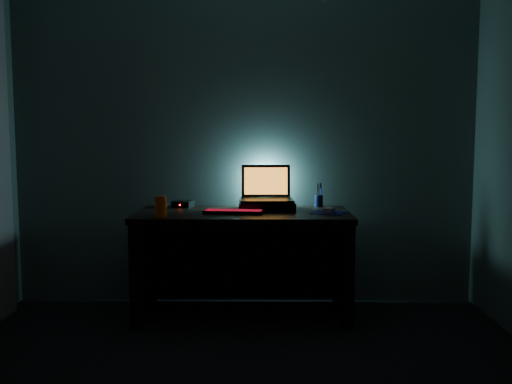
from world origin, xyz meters
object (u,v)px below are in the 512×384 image
(laptop, at_px, (266,192))
(keyboard, at_px, (233,212))
(pen_cup, at_px, (319,201))
(router, at_px, (183,204))
(mouse, at_px, (329,210))
(juice_glass, at_px, (161,206))

(laptop, relative_size, keyboard, 0.93)
(pen_cup, relative_size, router, 0.54)
(laptop, bearing_deg, router, 170.19)
(pen_cup, bearing_deg, laptop, -164.76)
(mouse, bearing_deg, laptop, 174.37)
(pen_cup, height_order, router, pen_cup)
(laptop, relative_size, mouse, 3.62)
(mouse, relative_size, juice_glass, 0.79)
(laptop, distance_m, juice_glass, 0.81)
(mouse, height_order, pen_cup, pen_cup)
(laptop, bearing_deg, juice_glass, -153.13)
(pen_cup, relative_size, juice_glass, 0.66)
(mouse, distance_m, juice_glass, 1.15)
(keyboard, bearing_deg, router, 145.40)
(juice_glass, bearing_deg, laptop, 28.90)
(keyboard, distance_m, router, 0.52)
(keyboard, height_order, juice_glass, juice_glass)
(keyboard, xyz_separation_m, juice_glass, (-0.48, -0.13, 0.06))
(laptop, xyz_separation_m, mouse, (0.43, -0.22, -0.10))
(laptop, bearing_deg, keyboard, -133.73)
(juice_glass, bearing_deg, mouse, 8.36)
(keyboard, distance_m, pen_cup, 0.72)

